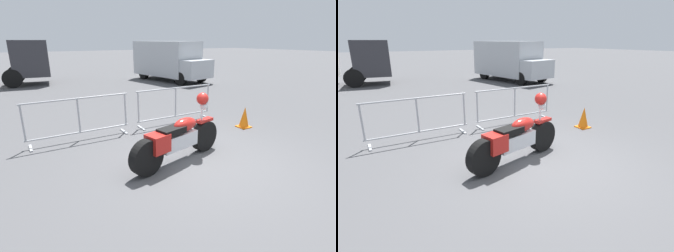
{
  "view_description": "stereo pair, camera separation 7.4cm",
  "coord_description": "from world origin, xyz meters",
  "views": [
    {
      "loc": [
        -3.21,
        -3.72,
        2.38
      ],
      "look_at": [
        -0.47,
        0.77,
        0.65
      ],
      "focal_mm": 28.0,
      "sensor_mm": 36.0,
      "label": 1
    },
    {
      "loc": [
        -3.14,
        -3.75,
        2.38
      ],
      "look_at": [
        -0.47,
        0.77,
        0.65
      ],
      "focal_mm": 28.0,
      "sensor_mm": 36.0,
      "label": 2
    }
  ],
  "objects": [
    {
      "name": "ground_plane",
      "position": [
        0.0,
        0.0,
        0.0
      ],
      "size": [
        120.0,
        120.0,
        0.0
      ],
      "primitive_type": "plane",
      "color": "#4C4C4F"
    },
    {
      "name": "pedestrian",
      "position": [
        7.44,
        17.51,
        0.92
      ],
      "size": [
        0.44,
        0.44,
        1.69
      ],
      "rotation": [
        0.0,
        0.0,
        3.53
      ],
      "color": "#262838",
      "rests_on": "ground"
    },
    {
      "name": "delivery_van",
      "position": [
        5.34,
        10.21,
        1.24
      ],
      "size": [
        2.92,
        5.29,
        2.31
      ],
      "rotation": [
        0.0,
        0.0,
        -1.37
      ],
      "color": "#B2B7BC",
      "rests_on": "ground"
    },
    {
      "name": "planter_island",
      "position": [
        7.74,
        14.27,
        0.32
      ],
      "size": [
        4.62,
        4.62,
        1.17
      ],
      "color": "#ADA89E",
      "rests_on": "ground"
    },
    {
      "name": "motorcycle",
      "position": [
        -0.47,
        0.37,
        0.51
      ],
      "size": [
        2.34,
        0.71,
        1.33
      ],
      "rotation": [
        0.0,
        0.0,
        0.22
      ],
      "color": "black",
      "rests_on": "ground"
    },
    {
      "name": "traffic_cone",
      "position": [
        2.36,
        1.25,
        0.29
      ],
      "size": [
        0.34,
        0.34,
        0.59
      ],
      "color": "orange",
      "rests_on": "ground"
    },
    {
      "name": "crowd_barrier_near",
      "position": [
        -1.88,
        2.65,
        0.56
      ],
      "size": [
        2.52,
        0.47,
        1.07
      ],
      "rotation": [
        0.0,
        0.0,
        -0.01
      ],
      "color": "#9EA0A5",
      "rests_on": "ground"
    },
    {
      "name": "crowd_barrier_far",
      "position": [
        0.93,
        2.65,
        0.56
      ],
      "size": [
        2.52,
        0.47,
        1.07
      ],
      "rotation": [
        0.0,
        0.0,
        -0.01
      ],
      "color": "#9EA0A5",
      "rests_on": "ground"
    }
  ]
}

